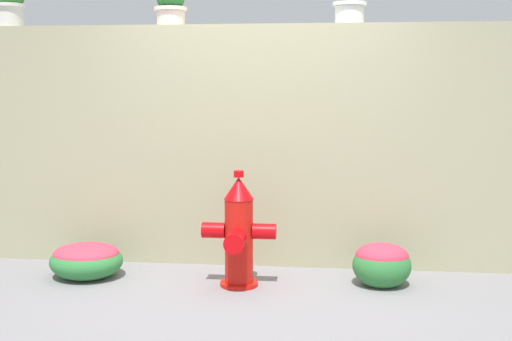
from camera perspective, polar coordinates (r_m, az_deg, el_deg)
The scene contains 7 objects.
ground_plane at distance 4.78m, azimuth -0.87°, elevation -11.76°, with size 24.00×24.00×0.00m, color gray.
stone_wall at distance 5.69m, azimuth 0.56°, elevation 2.16°, with size 5.25×0.30×2.09m, color tan.
potted_plant_1 at distance 5.84m, azimuth -7.53°, elevation 14.49°, with size 0.29×0.29×0.36m.
potted_plant_2 at distance 5.65m, azimuth 8.26°, elevation 14.57°, with size 0.28×0.28×0.36m.
fire_hydrant at distance 5.09m, azimuth -1.54°, elevation -5.62°, with size 0.58×0.46×0.92m.
flower_bush_left at distance 5.25m, azimuth 11.02°, elevation -7.96°, with size 0.46×0.42×0.36m.
flower_bush_right at distance 5.56m, azimuth -14.73°, elevation -7.54°, with size 0.60×0.54×0.30m.
Camera 1 is at (0.56, -4.47, 1.59)m, focal length 45.40 mm.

